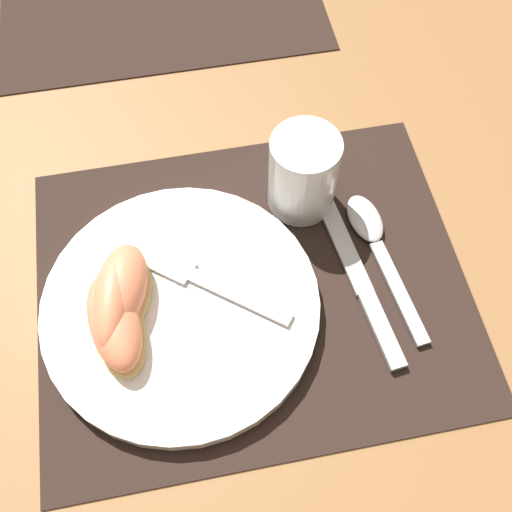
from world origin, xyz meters
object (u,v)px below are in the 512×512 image
(plate, at_px, (181,306))
(knife, at_px, (360,280))
(citrus_wedge_0, at_px, (121,287))
(juice_glass, at_px, (303,177))
(spoon, at_px, (374,237))
(citrus_wedge_2, at_px, (115,322))
(fork, at_px, (197,278))
(citrus_wedge_1, at_px, (115,301))

(plate, relative_size, knife, 1.32)
(plate, xyz_separation_m, citrus_wedge_0, (-0.05, 0.02, 0.03))
(juice_glass, height_order, spoon, juice_glass)
(juice_glass, distance_m, citrus_wedge_2, 0.24)
(fork, relative_size, citrus_wedge_2, 1.35)
(juice_glass, bearing_deg, fork, -146.00)
(plate, xyz_separation_m, juice_glass, (0.15, 0.11, 0.03))
(fork, bearing_deg, spoon, 5.92)
(knife, height_order, citrus_wedge_1, citrus_wedge_1)
(citrus_wedge_0, xyz_separation_m, citrus_wedge_2, (-0.01, -0.03, -0.00))
(spoon, distance_m, citrus_wedge_1, 0.27)
(fork, bearing_deg, plate, -131.87)
(plate, bearing_deg, citrus_wedge_0, 160.60)
(juice_glass, bearing_deg, citrus_wedge_2, -149.39)
(juice_glass, relative_size, spoon, 0.53)
(citrus_wedge_2, bearing_deg, plate, 14.00)
(juice_glass, distance_m, spoon, 0.10)
(plate, height_order, spoon, plate)
(citrus_wedge_1, bearing_deg, knife, -1.82)
(citrus_wedge_0, distance_m, citrus_wedge_2, 0.04)
(juice_glass, xyz_separation_m, citrus_wedge_0, (-0.20, -0.09, -0.01))
(juice_glass, distance_m, citrus_wedge_1, 0.23)
(knife, bearing_deg, citrus_wedge_1, 178.18)
(juice_glass, xyz_separation_m, citrus_wedge_1, (-0.20, -0.10, -0.01))
(plate, bearing_deg, juice_glass, 36.38)
(juice_glass, height_order, citrus_wedge_0, juice_glass)
(citrus_wedge_0, distance_m, citrus_wedge_1, 0.02)
(knife, height_order, citrus_wedge_2, citrus_wedge_2)
(juice_glass, bearing_deg, citrus_wedge_0, -155.93)
(knife, bearing_deg, fork, 170.91)
(spoon, xyz_separation_m, citrus_wedge_0, (-0.26, -0.02, 0.03))
(plate, relative_size, citrus_wedge_0, 2.51)
(fork, relative_size, citrus_wedge_0, 1.40)
(plate, bearing_deg, citrus_wedge_2, -166.00)
(juice_glass, distance_m, citrus_wedge_0, 0.22)
(spoon, bearing_deg, citrus_wedge_0, -174.80)
(knife, bearing_deg, juice_glass, 108.61)
(knife, bearing_deg, citrus_wedge_0, 174.74)
(fork, height_order, citrus_wedge_2, citrus_wedge_2)
(knife, bearing_deg, spoon, 58.74)
(juice_glass, bearing_deg, citrus_wedge_1, -153.40)
(knife, relative_size, spoon, 1.15)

